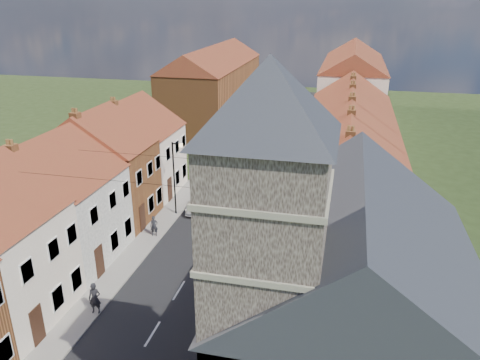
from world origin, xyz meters
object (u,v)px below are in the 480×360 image
(car_distant, at_px, (261,114))
(pedestrian_right, at_px, (265,281))
(car_mid, at_px, (203,202))
(pedestrian_left, at_px, (95,298))
(pedestrian_left_b, at_px, (154,226))
(car_far, at_px, (237,151))
(lamppost, at_px, (175,174))
(church, at_px, (341,293))

(car_distant, height_order, pedestrian_right, pedestrian_right)
(car_mid, height_order, pedestrian_left, pedestrian_left)
(car_distant, distance_m, pedestrian_left, 46.22)
(pedestrian_left_b, bearing_deg, car_distant, 69.68)
(pedestrian_right, distance_m, pedestrian_left_b, 10.57)
(car_mid, xyz_separation_m, pedestrian_left, (-1.71, -14.56, 0.34))
(car_mid, distance_m, car_far, 14.00)
(lamppost, height_order, car_far, lamppost)
(car_mid, height_order, car_far, car_mid)
(car_mid, bearing_deg, pedestrian_left_b, -106.28)
(church, bearing_deg, pedestrian_left, 164.89)
(car_mid, distance_m, pedestrian_left, 14.66)
(pedestrian_right, bearing_deg, car_far, -78.07)
(lamppost, height_order, pedestrian_right, lamppost)
(lamppost, relative_size, car_distant, 1.32)
(pedestrian_left, bearing_deg, pedestrian_right, 12.13)
(car_distant, relative_size, pedestrian_left_b, 2.95)
(lamppost, distance_m, pedestrian_right, 13.11)
(car_mid, xyz_separation_m, car_distant, (-1.21, 31.66, -0.07))
(church, height_order, pedestrian_left_b, church)
(lamppost, relative_size, pedestrian_left_b, 3.89)
(car_distant, height_order, pedestrian_left, pedestrian_left)
(pedestrian_left, bearing_deg, church, -26.86)
(lamppost, relative_size, car_mid, 1.41)
(car_distant, xyz_separation_m, pedestrian_left, (-0.50, -46.22, 0.41))
(church, xyz_separation_m, pedestrian_left_b, (-13.43, 12.68, -4.99))
(church, distance_m, car_far, 34.58)
(pedestrian_left_b, bearing_deg, pedestrian_right, -48.78)
(church, xyz_separation_m, car_distant, (-12.56, 49.74, -5.25))
(car_far, bearing_deg, pedestrian_right, -72.61)
(lamppost, xyz_separation_m, pedestrian_left_b, (-0.26, -4.00, -2.65))
(car_mid, relative_size, pedestrian_left_b, 2.75)
(car_far, distance_m, pedestrian_left, 28.58)
(car_mid, distance_m, pedestrian_right, 12.81)
(pedestrian_left, xyz_separation_m, pedestrian_left_b, (-0.37, 9.15, -0.15))
(lamppost, xyz_separation_m, pedestrian_left, (0.11, -13.15, -2.50))
(car_far, relative_size, car_distant, 1.03)
(pedestrian_right, relative_size, pedestrian_left_b, 1.07)
(lamppost, relative_size, car_far, 1.28)
(church, distance_m, pedestrian_left, 14.37)
(pedestrian_left, bearing_deg, car_mid, 71.56)
(church, relative_size, pedestrian_right, 9.22)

